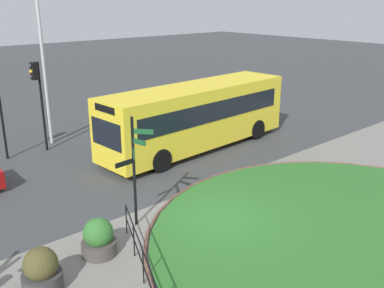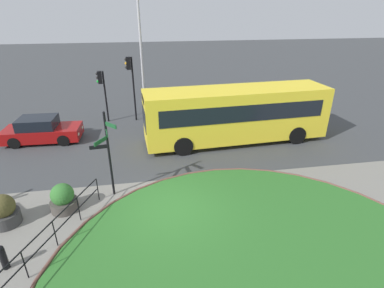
{
  "view_description": "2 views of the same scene",
  "coord_description": "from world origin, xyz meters",
  "px_view_note": "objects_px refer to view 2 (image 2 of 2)",
  "views": [
    {
      "loc": [
        -8.93,
        -9.07,
        6.85
      ],
      "look_at": [
        1.53,
        2.95,
        1.52
      ],
      "focal_mm": 40.93,
      "sensor_mm": 36.0,
      "label": 1
    },
    {
      "loc": [
        -0.66,
        -9.09,
        6.97
      ],
      "look_at": [
        1.17,
        1.86,
        1.82
      ],
      "focal_mm": 27.75,
      "sensor_mm": 36.0,
      "label": 2
    }
  ],
  "objects_px": {
    "bus_yellow": "(236,114)",
    "planter_near_signpost": "(4,212)",
    "planter_kerbside": "(63,199)",
    "traffic_light_far": "(102,85)",
    "bollard_foreground": "(3,257)",
    "lamppost_tall": "(141,53)",
    "signpost_directional": "(108,150)",
    "car_near_lane": "(42,130)",
    "traffic_light_near": "(131,75)"
  },
  "relations": [
    {
      "from": "traffic_light_near",
      "to": "planter_near_signpost",
      "type": "relative_size",
      "value": 3.54
    },
    {
      "from": "traffic_light_far",
      "to": "planter_kerbside",
      "type": "height_order",
      "value": "traffic_light_far"
    },
    {
      "from": "lamppost_tall",
      "to": "bus_yellow",
      "type": "bearing_deg",
      "value": -47.36
    },
    {
      "from": "bollard_foreground",
      "to": "planter_near_signpost",
      "type": "height_order",
      "value": "planter_near_signpost"
    },
    {
      "from": "signpost_directional",
      "to": "car_near_lane",
      "type": "relative_size",
      "value": 0.86
    },
    {
      "from": "bus_yellow",
      "to": "planter_near_signpost",
      "type": "bearing_deg",
      "value": 25.92
    },
    {
      "from": "traffic_light_far",
      "to": "lamppost_tall",
      "type": "relative_size",
      "value": 0.42
    },
    {
      "from": "bus_yellow",
      "to": "planter_kerbside",
      "type": "xyz_separation_m",
      "value": [
        -8.17,
        -5.11,
        -1.13
      ]
    },
    {
      "from": "signpost_directional",
      "to": "car_near_lane",
      "type": "height_order",
      "value": "signpost_directional"
    },
    {
      "from": "bollard_foreground",
      "to": "car_near_lane",
      "type": "height_order",
      "value": "car_near_lane"
    },
    {
      "from": "planter_near_signpost",
      "to": "planter_kerbside",
      "type": "xyz_separation_m",
      "value": [
        1.85,
        0.5,
        -0.03
      ]
    },
    {
      "from": "car_near_lane",
      "to": "traffic_light_far",
      "type": "relative_size",
      "value": 1.25
    },
    {
      "from": "bollard_foreground",
      "to": "lamppost_tall",
      "type": "bearing_deg",
      "value": 71.54
    },
    {
      "from": "signpost_directional",
      "to": "bus_yellow",
      "type": "bearing_deg",
      "value": 34.45
    },
    {
      "from": "signpost_directional",
      "to": "traffic_light_near",
      "type": "height_order",
      "value": "traffic_light_near"
    },
    {
      "from": "traffic_light_far",
      "to": "planter_kerbside",
      "type": "relative_size",
      "value": 3.0
    },
    {
      "from": "bus_yellow",
      "to": "traffic_light_near",
      "type": "relative_size",
      "value": 2.44
    },
    {
      "from": "traffic_light_far",
      "to": "car_near_lane",
      "type": "bearing_deg",
      "value": 31.16
    },
    {
      "from": "bus_yellow",
      "to": "car_near_lane",
      "type": "relative_size",
      "value": 2.44
    },
    {
      "from": "traffic_light_far",
      "to": "signpost_directional",
      "type": "bearing_deg",
      "value": 87.93
    },
    {
      "from": "car_near_lane",
      "to": "signpost_directional",
      "type": "bearing_deg",
      "value": -53.33
    },
    {
      "from": "planter_kerbside",
      "to": "planter_near_signpost",
      "type": "bearing_deg",
      "value": -164.81
    },
    {
      "from": "traffic_light_near",
      "to": "planter_kerbside",
      "type": "height_order",
      "value": "traffic_light_near"
    },
    {
      "from": "traffic_light_near",
      "to": "lamppost_tall",
      "type": "distance_m",
      "value": 1.71
    },
    {
      "from": "traffic_light_far",
      "to": "bus_yellow",
      "type": "bearing_deg",
      "value": 140.41
    },
    {
      "from": "bus_yellow",
      "to": "traffic_light_far",
      "type": "relative_size",
      "value": 3.05
    },
    {
      "from": "car_near_lane",
      "to": "bollard_foreground",
      "type": "bearing_deg",
      "value": -79.43
    },
    {
      "from": "planter_near_signpost",
      "to": "planter_kerbside",
      "type": "relative_size",
      "value": 1.05
    },
    {
      "from": "bus_yellow",
      "to": "planter_near_signpost",
      "type": "xyz_separation_m",
      "value": [
        -10.02,
        -5.61,
        -1.1
      ]
    },
    {
      "from": "car_near_lane",
      "to": "lamppost_tall",
      "type": "height_order",
      "value": "lamppost_tall"
    },
    {
      "from": "car_near_lane",
      "to": "planter_near_signpost",
      "type": "height_order",
      "value": "car_near_lane"
    },
    {
      "from": "bus_yellow",
      "to": "planter_kerbside",
      "type": "height_order",
      "value": "bus_yellow"
    },
    {
      "from": "bus_yellow",
      "to": "traffic_light_far",
      "type": "bearing_deg",
      "value": -33.88
    },
    {
      "from": "signpost_directional",
      "to": "planter_kerbside",
      "type": "height_order",
      "value": "signpost_directional"
    },
    {
      "from": "planter_kerbside",
      "to": "traffic_light_far",
      "type": "bearing_deg",
      "value": 86.17
    },
    {
      "from": "signpost_directional",
      "to": "planter_near_signpost",
      "type": "bearing_deg",
      "value": -161.58
    },
    {
      "from": "signpost_directional",
      "to": "bollard_foreground",
      "type": "relative_size",
      "value": 4.23
    },
    {
      "from": "traffic_light_near",
      "to": "bus_yellow",
      "type": "bearing_deg",
      "value": 133.91
    },
    {
      "from": "signpost_directional",
      "to": "planter_near_signpost",
      "type": "xyz_separation_m",
      "value": [
        -3.57,
        -1.19,
        -1.53
      ]
    },
    {
      "from": "bollard_foreground",
      "to": "lamppost_tall",
      "type": "relative_size",
      "value": 0.11
    },
    {
      "from": "bollard_foreground",
      "to": "traffic_light_far",
      "type": "height_order",
      "value": "traffic_light_far"
    },
    {
      "from": "traffic_light_near",
      "to": "planter_near_signpost",
      "type": "distance_m",
      "value": 11.21
    },
    {
      "from": "signpost_directional",
      "to": "lamppost_tall",
      "type": "xyz_separation_m",
      "value": [
        1.53,
        9.76,
        2.2
      ]
    },
    {
      "from": "car_near_lane",
      "to": "traffic_light_near",
      "type": "bearing_deg",
      "value": 29.64
    },
    {
      "from": "planter_kerbside",
      "to": "traffic_light_near",
      "type": "bearing_deg",
      "value": 75.37
    },
    {
      "from": "planter_near_signpost",
      "to": "lamppost_tall",
      "type": "bearing_deg",
      "value": 64.99
    },
    {
      "from": "lamppost_tall",
      "to": "signpost_directional",
      "type": "bearing_deg",
      "value": -98.94
    },
    {
      "from": "car_near_lane",
      "to": "lamppost_tall",
      "type": "bearing_deg",
      "value": 33.39
    },
    {
      "from": "bus_yellow",
      "to": "lamppost_tall",
      "type": "bearing_deg",
      "value": -50.7
    },
    {
      "from": "bus_yellow",
      "to": "lamppost_tall",
      "type": "height_order",
      "value": "lamppost_tall"
    }
  ]
}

